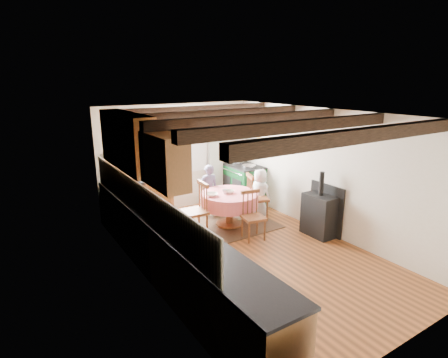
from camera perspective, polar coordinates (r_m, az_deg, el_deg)
floor at (r=6.45m, az=3.92°, el=-11.52°), size 3.60×5.50×0.00m
ceiling at (r=5.77m, az=4.37°, el=10.22°), size 3.60×5.50×0.00m
wall_back at (r=8.29m, az=-7.31°, el=3.38°), size 3.60×0.00×2.40m
wall_front at (r=4.28m, az=27.06°, el=-10.13°), size 3.60×0.00×2.40m
wall_left at (r=5.18m, az=-12.10°, el=-4.36°), size 0.00×5.50×2.40m
wall_right at (r=7.19m, az=15.71°, el=1.02°), size 0.00×5.50×2.40m
beam_a at (r=4.36m, az=20.42°, el=6.38°), size 3.60×0.16×0.16m
beam_b at (r=5.02m, az=11.28°, el=8.14°), size 3.60×0.16×0.16m
beam_c at (r=5.78m, az=4.35°, el=9.33°), size 3.60×0.16×0.16m
beam_d at (r=6.60m, az=-0.95°, el=10.14°), size 3.60×0.16×0.16m
beam_e at (r=7.47m, az=-5.07°, el=10.72°), size 3.60×0.16×0.16m
splash_left at (r=5.45m, az=-13.04°, el=-3.40°), size 0.02×4.50×0.55m
splash_back at (r=7.91m, az=-13.79°, el=2.46°), size 1.40×0.02×0.55m
base_cabinet_left at (r=5.58m, az=-8.73°, el=-11.19°), size 0.60×5.30×0.88m
base_cabinet_back at (r=7.84m, az=-13.10°, el=-3.39°), size 1.30×0.60×0.88m
worktop_left at (r=5.39m, az=-8.73°, el=-6.77°), size 0.64×5.30×0.04m
worktop_back at (r=7.69m, az=-13.26°, el=-0.19°), size 1.30×0.64×0.04m
wall_cabinet_glass at (r=6.15m, az=-15.04°, el=5.83°), size 0.34×1.80×0.90m
wall_cabinet_solid at (r=4.77m, az=-9.38°, el=2.86°), size 0.34×0.90×0.70m
window_frame at (r=8.25m, az=-6.73°, el=6.16°), size 1.34×0.03×1.54m
window_pane at (r=8.25m, az=-6.75°, el=6.16°), size 1.20×0.01×1.40m
curtain_left at (r=7.94m, az=-11.86°, el=1.88°), size 0.35×0.10×2.10m
curtain_right at (r=8.67m, az=-1.33°, el=3.35°), size 0.35×0.10×2.10m
curtain_rod at (r=8.10m, az=-6.60°, el=10.27°), size 2.00×0.03×0.03m
wall_picture at (r=8.73m, az=4.50°, el=7.40°), size 0.04×0.50×0.60m
wall_plate at (r=8.67m, az=-1.03°, el=7.39°), size 0.30×0.02×0.30m
rug at (r=7.55m, az=0.84°, el=-7.24°), size 1.82×1.41×0.01m
dining_table at (r=7.43m, az=0.85°, el=-4.79°), size 1.16×1.16×0.70m
chair_near at (r=6.81m, az=4.67°, el=-5.79°), size 0.46×0.48×0.92m
chair_left at (r=6.92m, az=-4.65°, el=-4.83°), size 0.51×0.49×1.06m
chair_right at (r=7.76m, az=5.26°, el=-2.78°), size 0.56×0.55×1.00m
aga_range at (r=8.78m, az=2.98°, el=-0.72°), size 0.67×1.03×0.95m
cast_iron_stove at (r=7.13m, az=14.81°, el=-3.83°), size 0.38×0.63×1.26m
child_far at (r=7.91m, az=-2.42°, el=-1.79°), size 0.47×0.36×1.15m
child_right at (r=7.95m, az=5.65°, el=-2.15°), size 0.45×0.58×1.05m
bowl_a at (r=7.13m, az=-1.94°, el=-2.46°), size 0.33×0.33×0.06m
bowl_b at (r=7.31m, az=0.86°, el=-2.00°), size 0.26×0.26×0.06m
cup at (r=7.25m, az=0.12°, el=-2.00°), size 0.11×0.11×0.09m
canister_tall at (r=7.62m, az=-14.55°, el=0.71°), size 0.15×0.15×0.25m
canister_wide at (r=7.70m, az=-13.48°, el=0.74°), size 0.18×0.18×0.20m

